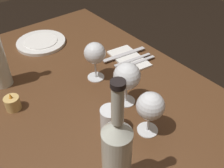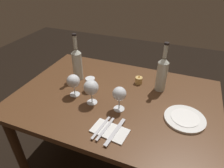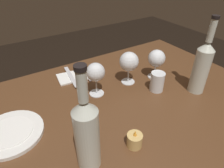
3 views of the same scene
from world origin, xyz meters
The scene contains 14 objects.
ground_plane centered at (0.00, 0.00, 0.00)m, with size 6.00×6.00×0.00m, color black.
dining_table centered at (0.00, 0.00, 0.65)m, with size 1.30×0.90×0.74m.
wine_glass_left centered at (-0.11, -0.11, 0.85)m, with size 0.09×0.09×0.16m.
wine_glass_right centered at (0.07, -0.11, 0.85)m, with size 0.08×0.08×0.15m.
wine_glass_centre centered at (-0.26, -0.08, 0.84)m, with size 0.08×0.08×0.15m.
wine_bottle centered at (-0.34, 0.11, 0.87)m, with size 0.07×0.07×0.34m.
wine_bottle_second centered at (0.25, 0.19, 0.87)m, with size 0.07×0.07×0.34m.
water_tumbler centered at (-0.18, 0.01, 0.78)m, with size 0.06×0.06×0.09m.
votive_candle centered at (0.10, 0.21, 0.76)m, with size 0.05×0.05×0.07m.
dinner_plate centered at (0.44, -0.06, 0.75)m, with size 0.23×0.23×0.02m.
folded_napkin centered at (0.08, -0.30, 0.74)m, with size 0.20×0.13×0.01m.
fork_inner centered at (0.06, -0.30, 0.75)m, with size 0.04×0.18×0.00m.
fork_outer centered at (0.03, -0.30, 0.75)m, with size 0.04×0.18×0.00m.
table_knife centered at (0.11, -0.30, 0.75)m, with size 0.05×0.21×0.00m.
Camera 2 is at (0.36, -0.97, 1.51)m, focal length 31.58 mm.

